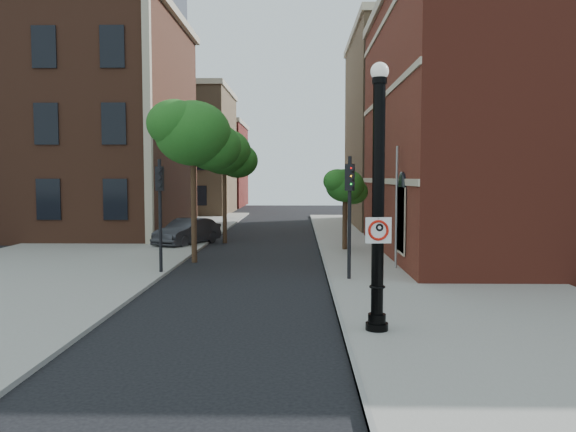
{
  "coord_description": "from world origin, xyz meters",
  "views": [
    {
      "loc": [
        1.0,
        -12.69,
        3.7
      ],
      "look_at": [
        0.7,
        2.0,
        2.67
      ],
      "focal_mm": 35.0,
      "sensor_mm": 36.0,
      "label": 1
    }
  ],
  "objects_px": {
    "parked_car": "(187,232)",
    "traffic_signal_right": "(350,198)",
    "no_parking_sign": "(378,230)",
    "lamppost": "(378,211)",
    "traffic_signal_left": "(160,197)"
  },
  "relations": [
    {
      "from": "lamppost",
      "to": "traffic_signal_right",
      "type": "bearing_deg",
      "value": 90.5
    },
    {
      "from": "no_parking_sign",
      "to": "traffic_signal_right",
      "type": "relative_size",
      "value": 0.14
    },
    {
      "from": "lamppost",
      "to": "parked_car",
      "type": "distance_m",
      "value": 18.94
    },
    {
      "from": "lamppost",
      "to": "no_parking_sign",
      "type": "bearing_deg",
      "value": -92.95
    },
    {
      "from": "lamppost",
      "to": "no_parking_sign",
      "type": "xyz_separation_m",
      "value": [
        -0.01,
        -0.16,
        -0.42
      ]
    },
    {
      "from": "no_parking_sign",
      "to": "traffic_signal_right",
      "type": "bearing_deg",
      "value": 86.84
    },
    {
      "from": "traffic_signal_right",
      "to": "traffic_signal_left",
      "type": "bearing_deg",
      "value": -166.27
    },
    {
      "from": "no_parking_sign",
      "to": "traffic_signal_right",
      "type": "xyz_separation_m",
      "value": [
        -0.05,
        6.8,
        0.49
      ]
    },
    {
      "from": "lamppost",
      "to": "traffic_signal_left",
      "type": "height_order",
      "value": "lamppost"
    },
    {
      "from": "no_parking_sign",
      "to": "parked_car",
      "type": "distance_m",
      "value": 19.03
    },
    {
      "from": "parked_car",
      "to": "traffic_signal_right",
      "type": "distance_m",
      "value": 13.24
    },
    {
      "from": "parked_car",
      "to": "traffic_signal_right",
      "type": "bearing_deg",
      "value": -29.23
    },
    {
      "from": "no_parking_sign",
      "to": "lamppost",
      "type": "bearing_deg",
      "value": 83.47
    },
    {
      "from": "parked_car",
      "to": "no_parking_sign",
      "type": "bearing_deg",
      "value": -41.49
    },
    {
      "from": "parked_car",
      "to": "traffic_signal_left",
      "type": "xyz_separation_m",
      "value": [
        0.83,
        -9.2,
        2.21
      ]
    }
  ]
}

